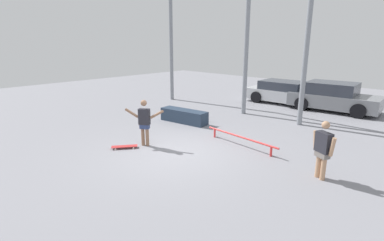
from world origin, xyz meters
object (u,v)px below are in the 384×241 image
grind_rail (241,138)px  parked_car_grey (333,97)px  grind_box (184,116)px  skateboard (125,146)px  parked_car_silver (285,93)px  bystander (323,148)px  skateboarder (144,120)px

grind_rail → parked_car_grey: 7.30m
grind_box → parked_car_grey: 7.50m
skateboard → grind_box: bearing=49.6°
skateboard → grind_rail: size_ratio=0.27×
grind_box → parked_car_grey: parked_car_grey is taller
grind_box → parked_car_silver: bearing=80.0°
grind_box → bystander: 6.34m
skateboard → grind_box: grind_box is taller
grind_box → bystander: bystander is taller
skateboard → parked_car_silver: (0.29, 10.00, 0.53)m
skateboarder → skateboard: size_ratio=1.94×
grind_box → grind_rail: (3.38, -0.75, 0.01)m
bystander → grind_box: bearing=14.2°
grind_rail → parked_car_silver: bearing=107.1°
grind_rail → parked_car_grey: bearing=87.9°
bystander → parked_car_silver: bearing=-31.1°
skateboard → grind_box: size_ratio=0.38×
grind_rail → parked_car_grey: parked_car_grey is taller
grind_rail → bystander: bystander is taller
skateboarder → grind_rail: (2.26, 2.12, -0.57)m
skateboarder → parked_car_grey: size_ratio=0.37×
skateboarder → parked_car_grey: bearing=43.0°
skateboard → grind_rail: 3.73m
skateboard → grind_rail: (2.51, 2.75, 0.21)m
skateboarder → parked_car_silver: 9.37m
parked_car_grey → bystander: size_ratio=2.80×
skateboarder → parked_car_silver: skateboarder is taller
skateboard → bystander: size_ratio=0.53×
grind_rail → parked_car_silver: 7.60m
grind_rail → parked_car_silver: size_ratio=0.69×
parked_car_silver → parked_car_grey: parked_car_grey is taller
skateboarder → grind_box: (-1.12, 2.87, -0.58)m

